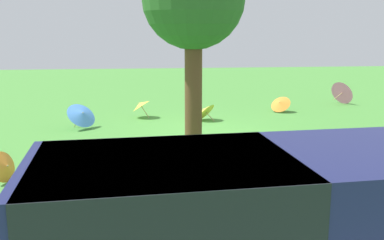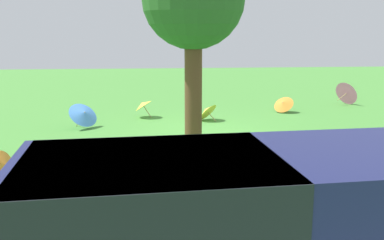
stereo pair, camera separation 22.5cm
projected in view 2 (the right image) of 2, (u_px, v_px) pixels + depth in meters
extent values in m
plane|color=#478C38|center=(201.00, 134.00, 12.01)|extent=(40.00, 40.00, 0.00)
cube|color=#191E4C|center=(240.00, 216.00, 4.72)|extent=(4.72, 2.21, 1.35)
cube|color=black|center=(151.00, 185.00, 4.49)|extent=(2.70, 2.09, 0.55)
cylinder|color=black|center=(91.00, 229.00, 5.48)|extent=(0.77, 0.27, 0.76)
cylinder|color=black|center=(337.00, 213.00, 5.98)|extent=(0.77, 0.27, 0.76)
cube|color=brown|center=(250.00, 157.00, 8.31)|extent=(1.62, 0.55, 0.05)
cube|color=brown|center=(254.00, 148.00, 8.07)|extent=(1.60, 0.21, 0.45)
cube|color=black|center=(217.00, 170.00, 8.26)|extent=(0.11, 0.41, 0.45)
cube|color=black|center=(283.00, 167.00, 8.45)|extent=(0.11, 0.41, 0.45)
cylinder|color=brown|center=(193.00, 89.00, 10.65)|extent=(0.42, 0.42, 2.76)
cylinder|color=tan|center=(285.00, 108.00, 15.18)|extent=(0.19, 0.20, 0.27)
cone|color=orange|center=(283.00, 104.00, 15.02)|extent=(0.88, 0.87, 0.55)
sphere|color=tan|center=(283.00, 102.00, 14.98)|extent=(0.06, 0.06, 0.05)
cylinder|color=tan|center=(97.00, 162.00, 8.72)|extent=(0.23, 0.37, 0.19)
cone|color=teal|center=(91.00, 154.00, 8.90)|extent=(0.79, 0.68, 0.69)
sphere|color=tan|center=(90.00, 152.00, 8.94)|extent=(0.06, 0.06, 0.05)
cylinder|color=tan|center=(80.00, 121.00, 12.81)|extent=(0.27, 0.30, 0.39)
cone|color=#4C8CE5|center=(84.00, 114.00, 12.60)|extent=(1.07, 1.06, 0.68)
sphere|color=tan|center=(85.00, 112.00, 12.56)|extent=(0.06, 0.06, 0.05)
cylinder|color=tan|center=(212.00, 117.00, 13.68)|extent=(0.26, 0.21, 0.27)
cone|color=yellow|center=(207.00, 111.00, 13.75)|extent=(0.82, 0.85, 0.59)
sphere|color=tan|center=(205.00, 109.00, 13.77)|extent=(0.06, 0.06, 0.05)
cylinder|color=tan|center=(147.00, 112.00, 14.19)|extent=(0.26, 0.10, 0.38)
cone|color=yellow|center=(143.00, 104.00, 14.17)|extent=(0.74, 0.76, 0.45)
sphere|color=tan|center=(142.00, 103.00, 14.17)|extent=(0.06, 0.05, 0.05)
cylinder|color=tan|center=(342.00, 97.00, 16.44)|extent=(0.46, 0.30, 0.23)
cone|color=pink|center=(347.00, 92.00, 16.61)|extent=(0.89, 1.02, 0.89)
sphere|color=tan|center=(349.00, 91.00, 16.64)|extent=(0.06, 0.06, 0.05)
cone|color=orange|center=(4.00, 165.00, 8.32)|extent=(0.51, 0.65, 0.59)
sphere|color=tan|center=(6.00, 165.00, 8.30)|extent=(0.06, 0.05, 0.04)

